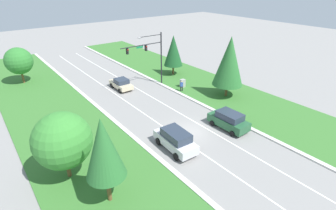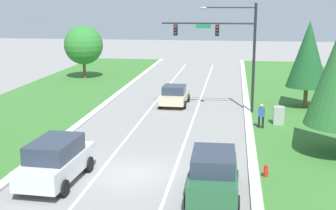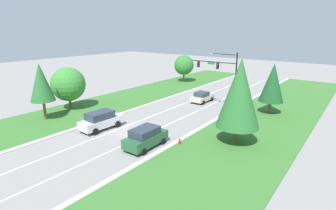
# 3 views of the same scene
# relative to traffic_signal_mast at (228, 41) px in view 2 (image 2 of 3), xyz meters

# --- Properties ---
(ground_plane) EXTENTS (160.00, 160.00, 0.00)m
(ground_plane) POSITION_rel_traffic_signal_mast_xyz_m (-4.07, -13.66, -5.32)
(ground_plane) COLOR gray
(curb_strip_right) EXTENTS (0.50, 90.00, 0.15)m
(curb_strip_right) POSITION_rel_traffic_signal_mast_xyz_m (1.58, -13.66, -5.25)
(curb_strip_right) COLOR beige
(curb_strip_right) RESTS_ON ground_plane
(curb_strip_left) EXTENTS (0.50, 90.00, 0.15)m
(curb_strip_left) POSITION_rel_traffic_signal_mast_xyz_m (-9.72, -13.66, -5.25)
(curb_strip_left) COLOR beige
(curb_strip_left) RESTS_ON ground_plane
(lane_stripe_inner_left) EXTENTS (0.14, 81.00, 0.01)m
(lane_stripe_inner_left) POSITION_rel_traffic_signal_mast_xyz_m (-5.87, -13.66, -5.32)
(lane_stripe_inner_left) COLOR white
(lane_stripe_inner_left) RESTS_ON ground_plane
(lane_stripe_inner_right) EXTENTS (0.14, 81.00, 0.01)m
(lane_stripe_inner_right) POSITION_rel_traffic_signal_mast_xyz_m (-2.27, -13.66, -5.32)
(lane_stripe_inner_right) COLOR white
(lane_stripe_inner_right) RESTS_ON ground_plane
(traffic_signal_mast) EXTENTS (6.87, 0.41, 8.06)m
(traffic_signal_mast) POSITION_rel_traffic_signal_mast_xyz_m (0.00, 0.00, 0.00)
(traffic_signal_mast) COLOR black
(traffic_signal_mast) RESTS_ON ground_plane
(champagne_sedan) EXTENTS (2.17, 4.34, 1.62)m
(champagne_sedan) POSITION_rel_traffic_signal_mast_xyz_m (-4.17, 2.02, -4.51)
(champagne_sedan) COLOR beige
(champagne_sedan) RESTS_ON ground_plane
(forest_suv) EXTENTS (2.26, 4.64, 1.96)m
(forest_suv) POSITION_rel_traffic_signal_mast_xyz_m (-0.26, -15.56, -4.32)
(forest_suv) COLOR #235633
(forest_suv) RESTS_ON ground_plane
(silver_suv) EXTENTS (2.37, 5.02, 2.06)m
(silver_suv) POSITION_rel_traffic_signal_mast_xyz_m (-7.45, -15.07, -4.26)
(silver_suv) COLOR silver
(silver_suv) RESTS_ON ground_plane
(utility_cabinet) EXTENTS (0.70, 0.60, 1.27)m
(utility_cabinet) POSITION_rel_traffic_signal_mast_xyz_m (3.56, -3.20, -4.69)
(utility_cabinet) COLOR #9E9E99
(utility_cabinet) RESTS_ON ground_plane
(pedestrian) EXTENTS (0.43, 0.33, 1.69)m
(pedestrian) POSITION_rel_traffic_signal_mast_xyz_m (2.33, -4.39, -4.38)
(pedestrian) COLOR black
(pedestrian) RESTS_ON ground_plane
(fire_hydrant) EXTENTS (0.34, 0.20, 0.70)m
(fire_hydrant) POSITION_rel_traffic_signal_mast_xyz_m (2.11, -13.23, -4.98)
(fire_hydrant) COLOR red
(fire_hydrant) RESTS_ON ground_plane
(conifer_far_right_tree) EXTENTS (3.16, 3.16, 6.77)m
(conifer_far_right_tree) POSITION_rel_traffic_signal_mast_xyz_m (6.06, 2.28, -1.09)
(conifer_far_right_tree) COLOR brown
(conifer_far_right_tree) RESTS_ON ground_plane
(oak_far_left_tree) EXTENTS (4.12, 4.12, 5.70)m
(oak_far_left_tree) POSITION_rel_traffic_signal_mast_xyz_m (-15.42, 13.61, -1.69)
(oak_far_left_tree) COLOR brown
(oak_far_left_tree) RESTS_ON ground_plane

